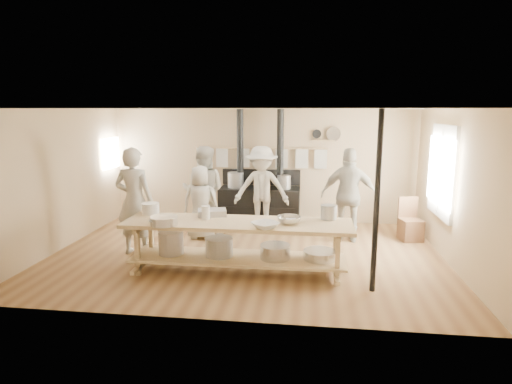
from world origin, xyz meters
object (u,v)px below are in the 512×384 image
prep_table (237,242)px  cook_by_window (262,189)px  cook_far_left (134,201)px  cook_right (349,195)px  cook_left (204,191)px  stove (260,202)px  chair (410,228)px  cook_center (201,202)px  roasting_pan (212,213)px

prep_table → cook_by_window: cook_by_window is taller
cook_far_left → cook_by_window: bearing=-135.2°
cook_far_left → cook_right: (3.88, 1.24, -0.04)m
cook_far_left → cook_left: 1.65m
cook_by_window → stove: bearing=100.7°
cook_far_left → chair: cook_far_left is taller
stove → prep_table: stove is taller
cook_center → cook_right: size_ratio=0.80×
stove → prep_table: bearing=-90.0°
cook_by_window → cook_center: bearing=-147.9°
prep_table → cook_far_left: cook_far_left is taller
cook_by_window → chair: 3.14m
stove → roasting_pan: (-0.48, -2.69, 0.38)m
roasting_pan → cook_by_window: bearing=75.2°
cook_far_left → cook_by_window: (2.08, 1.81, -0.06)m
stove → cook_by_window: stove is taller
cook_right → stove: bearing=-25.1°
cook_left → chair: size_ratio=2.17×
prep_table → cook_by_window: (0.10, 2.52, 0.40)m
cook_far_left → roasting_pan: (1.51, -0.38, -0.07)m
cook_center → cook_by_window: (1.15, 0.74, 0.17)m
prep_table → roasting_pan: bearing=145.3°
cook_by_window → cook_left: bearing=-159.5°
cook_far_left → cook_right: bearing=-158.5°
stove → cook_far_left: size_ratio=1.34×
prep_table → cook_left: 2.36m
prep_table → cook_left: bearing=117.0°
roasting_pan → cook_far_left: bearing=166.0°
cook_center → prep_table: bearing=117.2°
prep_table → cook_far_left: (-1.98, 0.71, 0.45)m
prep_table → roasting_pan: (-0.48, 0.33, 0.38)m
cook_center → chair: size_ratio=1.74×
cook_far_left → cook_right: cook_far_left is taller
stove → cook_left: bearing=-138.2°
cook_left → cook_by_window: 1.24m
cook_left → cook_right: cook_right is taller
cook_left → cook_by_window: cook_left is taller
stove → cook_center: 1.64m
stove → cook_far_left: 3.08m
stove → cook_far_left: stove is taller
cook_left → cook_by_window: (1.16, 0.45, -0.01)m
chair → roasting_pan: roasting_pan is taller
cook_right → roasting_pan: 2.88m
cook_left → roasting_pan: (0.58, -1.74, -0.03)m
cook_right → cook_by_window: 1.89m
prep_table → cook_right: cook_right is taller
chair → roasting_pan: (-3.63, -1.85, 0.65)m
prep_table → chair: size_ratio=4.19×
stove → cook_center: (-1.05, -1.24, 0.23)m
cook_right → cook_by_window: cook_right is taller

